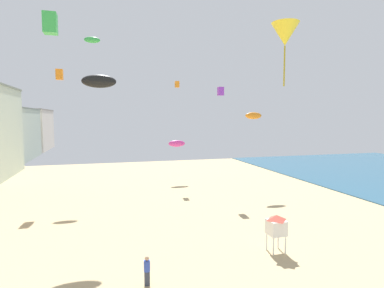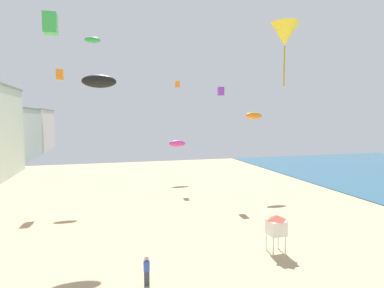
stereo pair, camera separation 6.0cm
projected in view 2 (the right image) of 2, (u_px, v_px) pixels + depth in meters
The scene contains 13 objects.
boardwalk_hotel_far at pixel (5, 134), 66.30m from camera, with size 10.66×21.87×11.25m.
boardwalk_hotel_distant at pixel (30, 130), 88.05m from camera, with size 10.57×19.32×11.49m.
kite_flyer at pixel (147, 269), 16.84m from camera, with size 0.34×0.34×1.64m.
lifeguard_stand at pixel (276, 225), 21.01m from camera, with size 1.10×1.10×2.55m.
kite_orange_parafoil at pixel (254, 116), 38.67m from camera, with size 2.19×0.61×0.85m.
kite_black_parafoil at pixel (99, 81), 25.39m from camera, with size 2.74×0.76×1.07m.
kite_purple_box at pixel (221, 91), 37.55m from camera, with size 0.64×0.64×1.01m.
kite_orange_box at pixel (177, 84), 44.77m from camera, with size 0.57×0.57×0.90m.
kite_yellow_delta at pixel (285, 34), 18.82m from camera, with size 1.67×1.67×3.79m.
kite_orange_box_2 at pixel (60, 75), 36.60m from camera, with size 0.77×0.77×1.21m.
kite_magenta_parafoil at pixel (177, 144), 44.89m from camera, with size 2.42×0.67×0.94m.
kite_green_box at pixel (50, 23), 20.21m from camera, with size 0.84×0.84×1.32m.
kite_green_parafoil at pixel (93, 40), 41.05m from camera, with size 2.05×0.57×0.80m.
Camera 2 is at (-4.96, -4.54, 9.04)m, focal length 29.22 mm.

